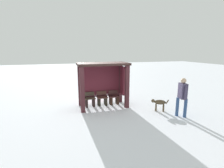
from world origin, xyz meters
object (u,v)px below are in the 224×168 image
(bus_shelter, at_px, (104,76))
(bench_right_inside, at_px, (114,99))
(bench_center_inside, at_px, (102,100))
(person_walking, at_px, (182,94))
(dog, at_px, (159,103))
(bench_left_inside, at_px, (90,101))

(bus_shelter, relative_size, bench_right_inside, 3.43)
(bench_center_inside, distance_m, person_walking, 4.07)
(bus_shelter, bearing_deg, dog, -33.62)
(bench_left_inside, xyz_separation_m, person_walking, (3.72, -2.59, 0.75))
(bench_left_inside, bearing_deg, bench_center_inside, -0.00)
(bench_right_inside, xyz_separation_m, dog, (1.80, -1.69, 0.11))
(bench_left_inside, bearing_deg, bench_right_inside, -0.03)
(person_walking, bearing_deg, bench_left_inside, 145.19)
(dog, bearing_deg, person_walking, -57.64)
(bus_shelter, relative_size, dog, 3.38)
(bench_left_inside, height_order, bench_right_inside, same)
(bus_shelter, relative_size, bench_center_inside, 3.44)
(bench_left_inside, distance_m, bench_right_inside, 1.35)
(bench_center_inside, distance_m, dog, 3.00)
(bench_center_inside, relative_size, bench_right_inside, 0.99)
(bus_shelter, xyz_separation_m, person_walking, (2.97, -2.49, -0.56))
(bench_left_inside, xyz_separation_m, bench_center_inside, (0.68, -0.00, -0.00))
(bench_left_inside, height_order, bench_center_inside, bench_left_inside)
(bench_right_inside, height_order, person_walking, person_walking)
(bench_center_inside, height_order, person_walking, person_walking)
(person_walking, bearing_deg, bench_right_inside, 132.49)
(bench_right_inside, bearing_deg, bench_center_inside, 179.95)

